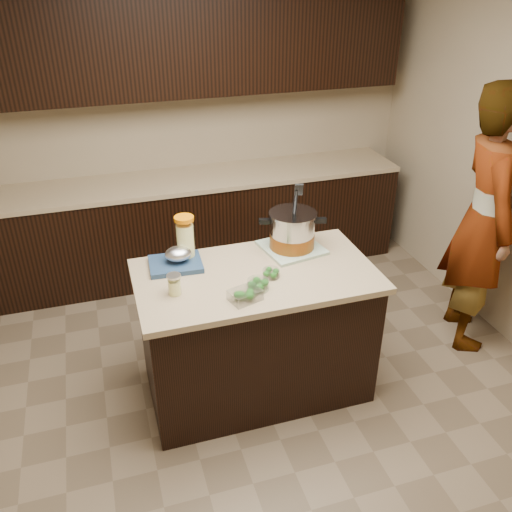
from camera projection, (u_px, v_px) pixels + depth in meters
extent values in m
plane|color=brown|center=(256.00, 385.00, 3.72)|extent=(4.00, 4.00, 0.00)
cube|color=tan|center=(188.00, 116.00, 4.72)|extent=(4.00, 0.04, 2.70)
cube|color=tan|center=(486.00, 507.00, 1.39)|extent=(4.00, 0.04, 2.70)
cube|color=black|center=(201.00, 225.00, 4.92)|extent=(3.60, 0.60, 0.86)
cube|color=tan|center=(198.00, 179.00, 4.70)|extent=(3.60, 0.63, 0.04)
cube|color=black|center=(188.00, 46.00, 4.28)|extent=(3.60, 0.35, 0.75)
cube|color=black|center=(256.00, 335.00, 3.51)|extent=(1.40, 0.75, 0.86)
cube|color=tan|center=(256.00, 276.00, 3.29)|extent=(1.46, 0.81, 0.04)
cube|color=#61906A|center=(292.00, 248.00, 3.54)|extent=(0.42, 0.42, 0.02)
cylinder|color=#B7B7BC|center=(292.00, 231.00, 3.48)|extent=(0.35, 0.35, 0.23)
cylinder|color=brown|center=(292.00, 240.00, 3.52)|extent=(0.36, 0.36, 0.09)
cylinder|color=#B7B7BC|center=(293.00, 214.00, 3.42)|extent=(0.38, 0.38, 0.02)
cube|color=black|center=(265.00, 221.00, 3.44)|extent=(0.08, 0.05, 0.03)
cube|color=black|center=(321.00, 220.00, 3.45)|extent=(0.08, 0.05, 0.03)
cylinder|color=black|center=(295.00, 206.00, 3.37)|extent=(0.06, 0.12, 0.28)
cylinder|color=#F3F394|center=(186.00, 243.00, 3.37)|extent=(0.14, 0.14, 0.24)
cylinder|color=white|center=(185.00, 240.00, 3.36)|extent=(0.16, 0.16, 0.27)
cylinder|color=orange|center=(184.00, 219.00, 3.29)|extent=(0.16, 0.16, 0.02)
cylinder|color=#F3F394|center=(175.00, 287.00, 3.06)|extent=(0.08, 0.08, 0.09)
cylinder|color=white|center=(174.00, 285.00, 3.05)|extent=(0.09, 0.09, 0.11)
cylinder|color=silver|center=(174.00, 275.00, 3.02)|extent=(0.09, 0.09, 0.02)
cylinder|color=silver|center=(271.00, 273.00, 3.23)|extent=(0.12, 0.12, 0.05)
cylinder|color=silver|center=(258.00, 285.00, 3.11)|extent=(0.17, 0.17, 0.06)
cube|color=silver|center=(245.00, 295.00, 3.01)|extent=(0.20, 0.17, 0.06)
cube|color=navy|center=(176.00, 264.00, 3.34)|extent=(0.33, 0.27, 0.03)
ellipsoid|color=silver|center=(178.00, 255.00, 3.32)|extent=(0.16, 0.13, 0.09)
imported|color=gray|center=(484.00, 221.00, 3.77)|extent=(0.67, 0.82, 1.92)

